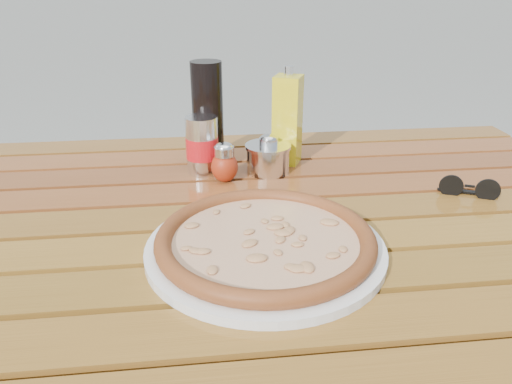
{
  "coord_description": "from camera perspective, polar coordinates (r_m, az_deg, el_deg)",
  "views": [
    {
      "loc": [
        -0.09,
        -0.78,
        1.14
      ],
      "look_at": [
        0.0,
        0.02,
        0.78
      ],
      "focal_mm": 35.0,
      "sensor_mm": 36.0,
      "label": 1
    }
  ],
  "objects": [
    {
      "name": "table",
      "position": [
        0.92,
        0.15,
        -6.57
      ],
      "size": [
        1.4,
        0.9,
        0.75
      ],
      "color": "#34200B",
      "rests_on": "ground"
    },
    {
      "name": "pizza",
      "position": [
        0.75,
        1.09,
        -5.43
      ],
      "size": [
        0.33,
        0.33,
        0.03
      ],
      "rotation": [
        0.0,
        0.0,
        -0.01
      ],
      "color": "beige",
      "rests_on": "plate"
    },
    {
      "name": "pepper_shaker",
      "position": [
        1.0,
        -3.63,
        3.33
      ],
      "size": [
        0.07,
        0.07,
        0.08
      ],
      "rotation": [
        0.0,
        0.0,
        -0.3
      ],
      "color": "#A42D12",
      "rests_on": "table"
    },
    {
      "name": "oregano_shaker",
      "position": [
        1.05,
        1.44,
        4.4
      ],
      "size": [
        0.06,
        0.06,
        0.08
      ],
      "rotation": [
        0.0,
        0.0,
        0.22
      ],
      "color": "#38431B",
      "rests_on": "table"
    },
    {
      "name": "parmesan_tin",
      "position": [
        1.05,
        1.37,
        3.92
      ],
      "size": [
        0.13,
        0.13,
        0.07
      ],
      "rotation": [
        0.0,
        0.0,
        0.4
      ],
      "color": "silver",
      "rests_on": "table"
    },
    {
      "name": "sunglasses",
      "position": [
        1.02,
        23.17,
        0.34
      ],
      "size": [
        0.11,
        0.06,
        0.04
      ],
      "rotation": [
        0.0,
        0.0,
        -0.43
      ],
      "color": "black",
      "rests_on": "table"
    },
    {
      "name": "soda_can",
      "position": [
        1.04,
        -6.18,
        5.28
      ],
      "size": [
        0.07,
        0.07,
        0.12
      ],
      "rotation": [
        0.0,
        0.0,
        -0.09
      ],
      "color": "silver",
      "rests_on": "table"
    },
    {
      "name": "olive_oil_cruet",
      "position": [
        1.08,
        3.61,
        8.26
      ],
      "size": [
        0.07,
        0.07,
        0.21
      ],
      "rotation": [
        0.0,
        0.0,
        -0.43
      ],
      "color": "gold",
      "rests_on": "table"
    },
    {
      "name": "plate",
      "position": [
        0.76,
        1.08,
        -6.46
      ],
      "size": [
        0.39,
        0.39,
        0.01
      ],
      "primitive_type": "cylinder",
      "rotation": [
        0.0,
        0.0,
        0.08
      ],
      "color": "silver",
      "rests_on": "table"
    },
    {
      "name": "dark_bottle",
      "position": [
        1.08,
        -5.54,
        8.88
      ],
      "size": [
        0.07,
        0.07,
        0.22
      ],
      "primitive_type": "cylinder",
      "rotation": [
        0.0,
        0.0,
        -0.07
      ],
      "color": "black",
      "rests_on": "table"
    }
  ]
}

